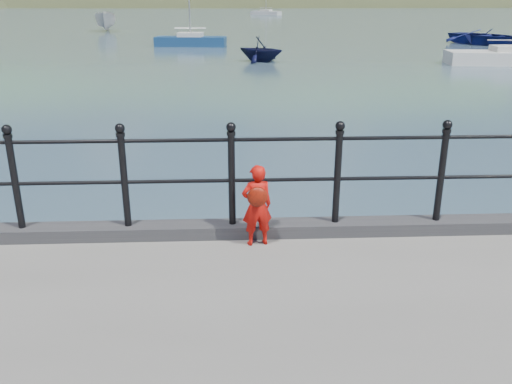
{
  "coord_description": "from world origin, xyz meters",
  "views": [
    {
      "loc": [
        0.6,
        -5.93,
        3.65
      ],
      "look_at": [
        0.87,
        -0.2,
        1.55
      ],
      "focal_mm": 38.0,
      "sensor_mm": 36.0,
      "label": 1
    }
  ],
  "objects_px": {
    "launch_white": "(106,21)",
    "sailboat_port": "(191,42)",
    "launch_blue": "(485,37)",
    "sailboat_deep": "(266,13)",
    "railing": "(178,169)",
    "child": "(257,205)",
    "launch_navy": "(261,49)"
  },
  "relations": [
    {
      "from": "sailboat_port",
      "to": "child",
      "type": "bearing_deg",
      "value": -78.28
    },
    {
      "from": "launch_white",
      "to": "sailboat_port",
      "type": "distance_m",
      "value": 20.26
    },
    {
      "from": "launch_white",
      "to": "sailboat_deep",
      "type": "height_order",
      "value": "sailboat_deep"
    },
    {
      "from": "railing",
      "to": "child",
      "type": "xyz_separation_m",
      "value": [
        0.87,
        -0.26,
        -0.35
      ]
    },
    {
      "from": "child",
      "to": "launch_blue",
      "type": "relative_size",
      "value": 0.16
    },
    {
      "from": "launch_blue",
      "to": "sailboat_port",
      "type": "xyz_separation_m",
      "value": [
        -22.46,
        -0.49,
        -0.26
      ]
    },
    {
      "from": "child",
      "to": "sailboat_port",
      "type": "bearing_deg",
      "value": -96.42
    },
    {
      "from": "railing",
      "to": "sailboat_deep",
      "type": "relative_size",
      "value": 2.12
    },
    {
      "from": "sailboat_port",
      "to": "sailboat_deep",
      "type": "distance_m",
      "value": 64.54
    },
    {
      "from": "sailboat_port",
      "to": "sailboat_deep",
      "type": "bearing_deg",
      "value": 88.07
    },
    {
      "from": "launch_blue",
      "to": "sailboat_port",
      "type": "height_order",
      "value": "sailboat_port"
    },
    {
      "from": "sailboat_deep",
      "to": "child",
      "type": "bearing_deg",
      "value": -59.2
    },
    {
      "from": "sailboat_port",
      "to": "sailboat_deep",
      "type": "height_order",
      "value": "sailboat_deep"
    },
    {
      "from": "launch_white",
      "to": "launch_navy",
      "type": "bearing_deg",
      "value": -69.47
    },
    {
      "from": "child",
      "to": "sailboat_deep",
      "type": "xyz_separation_m",
      "value": [
        6.52,
        100.0,
        -1.13
      ]
    },
    {
      "from": "sailboat_port",
      "to": "sailboat_deep",
      "type": "xyz_separation_m",
      "value": [
        9.69,
        63.81,
        0.0
      ]
    },
    {
      "from": "child",
      "to": "sailboat_port",
      "type": "xyz_separation_m",
      "value": [
        -3.18,
        36.19,
        -1.14
      ]
    },
    {
      "from": "launch_blue",
      "to": "launch_white",
      "type": "bearing_deg",
      "value": 123.01
    },
    {
      "from": "railing",
      "to": "launch_navy",
      "type": "xyz_separation_m",
      "value": [
        2.35,
        25.91,
        -1.11
      ]
    },
    {
      "from": "child",
      "to": "sailboat_deep",
      "type": "height_order",
      "value": "sailboat_deep"
    },
    {
      "from": "child",
      "to": "launch_navy",
      "type": "xyz_separation_m",
      "value": [
        1.48,
        26.17,
        -0.77
      ]
    },
    {
      "from": "launch_white",
      "to": "child",
      "type": "bearing_deg",
      "value": -83.53
    },
    {
      "from": "railing",
      "to": "launch_blue",
      "type": "distance_m",
      "value": 41.64
    },
    {
      "from": "railing",
      "to": "child",
      "type": "bearing_deg",
      "value": -16.59
    },
    {
      "from": "railing",
      "to": "launch_white",
      "type": "relative_size",
      "value": 3.4
    },
    {
      "from": "railing",
      "to": "sailboat_deep",
      "type": "xyz_separation_m",
      "value": [
        7.39,
        99.74,
        -1.48
      ]
    },
    {
      "from": "sailboat_port",
      "to": "launch_white",
      "type": "bearing_deg",
      "value": 125.9
    },
    {
      "from": "sailboat_deep",
      "to": "launch_navy",
      "type": "bearing_deg",
      "value": -59.37
    },
    {
      "from": "railing",
      "to": "child",
      "type": "distance_m",
      "value": 0.97
    },
    {
      "from": "railing",
      "to": "launch_navy",
      "type": "bearing_deg",
      "value": 84.82
    },
    {
      "from": "launch_blue",
      "to": "child",
      "type": "bearing_deg",
      "value": -146.74
    },
    {
      "from": "railing",
      "to": "sailboat_deep",
      "type": "bearing_deg",
      "value": 85.76
    }
  ]
}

